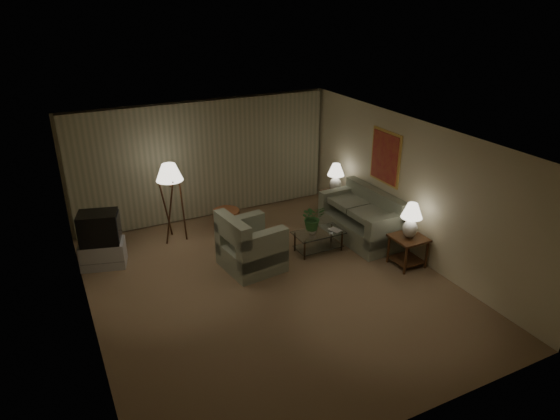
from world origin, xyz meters
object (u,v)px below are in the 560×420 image
object	(u,v)px
coffee_table	(318,239)
crt_tv	(99,228)
armchair	(251,246)
tv_cabinet	(103,254)
ottoman	(227,218)
vase	(312,230)
side_table_far	(335,199)
table_lamp_far	(336,175)
table_lamp_near	(411,217)
floor_lamp	(172,201)
side_table_near	(408,246)
sofa	(360,220)

from	to	relation	value
coffee_table	crt_tv	xyz separation A→B (m)	(-3.98, 1.32, 0.53)
armchair	tv_cabinet	distance (m)	2.84
armchair	coffee_table	xyz separation A→B (m)	(1.46, -0.00, -0.17)
coffee_table	ottoman	world-z (taller)	coffee_table
coffee_table	vase	bearing A→B (deg)	180.00
side_table_far	table_lamp_far	world-z (taller)	table_lamp_far
ottoman	vase	world-z (taller)	vase
table_lamp_near	table_lamp_far	distance (m)	2.60
armchair	vase	world-z (taller)	armchair
side_table_far	tv_cabinet	bearing A→B (deg)	-179.64
coffee_table	armchair	bearing A→B (deg)	179.83
armchair	floor_lamp	xyz separation A→B (m)	(-0.99, 1.79, 0.44)
side_table_far	table_lamp_near	distance (m)	2.67
coffee_table	vase	xyz separation A→B (m)	(-0.15, 0.00, 0.22)
table_lamp_near	tv_cabinet	bearing A→B (deg)	153.73
tv_cabinet	crt_tv	xyz separation A→B (m)	(0.00, 0.00, 0.55)
side_table_far	ottoman	size ratio (longest dim) A/B	1.02
side_table_far	table_lamp_far	size ratio (longest dim) A/B	0.90
floor_lamp	coffee_table	bearing A→B (deg)	-36.11
side_table_far	side_table_near	bearing A→B (deg)	-90.00
side_table_far	tv_cabinet	world-z (taller)	side_table_far
tv_cabinet	ottoman	size ratio (longest dim) A/B	1.57
table_lamp_near	tv_cabinet	size ratio (longest dim) A/B	0.75
coffee_table	floor_lamp	distance (m)	3.10
table_lamp_near	tv_cabinet	world-z (taller)	table_lamp_near
crt_tv	ottoman	xyz separation A→B (m)	(2.72, 0.58, -0.61)
tv_cabinet	side_table_far	bearing A→B (deg)	15.83
armchair	side_table_near	size ratio (longest dim) A/B	2.15
tv_cabinet	table_lamp_far	bearing A→B (deg)	15.83
side_table_far	vase	xyz separation A→B (m)	(-1.37, -1.35, 0.09)
table_lamp_near	coffee_table	world-z (taller)	table_lamp_near
side_table_near	vase	bearing A→B (deg)	137.72
sofa	floor_lamp	world-z (taller)	floor_lamp
tv_cabinet	floor_lamp	bearing A→B (deg)	32.92
floor_lamp	side_table_far	bearing A→B (deg)	-6.87
sofa	table_lamp_far	bearing A→B (deg)	171.18
armchair	tv_cabinet	size ratio (longest dim) A/B	1.41
table_lamp_far	floor_lamp	xyz separation A→B (m)	(-3.68, 0.44, -0.11)
coffee_table	floor_lamp	size ratio (longest dim) A/B	0.60
armchair	table_lamp_far	world-z (taller)	table_lamp_far
crt_tv	table_lamp_far	bearing A→B (deg)	15.83
crt_tv	sofa	bearing A→B (deg)	1.92
tv_cabinet	vase	distance (m)	4.05
coffee_table	ottoman	bearing A→B (deg)	123.42
floor_lamp	side_table_near	bearing A→B (deg)	-39.57
crt_tv	floor_lamp	size ratio (longest dim) A/B	0.48
armchair	crt_tv	distance (m)	2.86
armchair	tv_cabinet	bearing A→B (deg)	55.14
sofa	floor_lamp	size ratio (longest dim) A/B	1.14
sofa	table_lamp_near	bearing A→B (deg)	4.36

